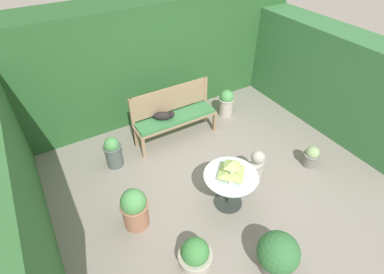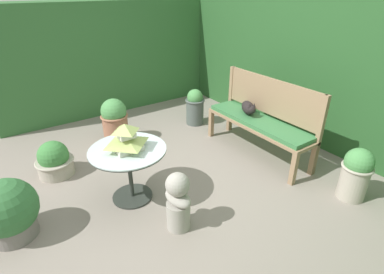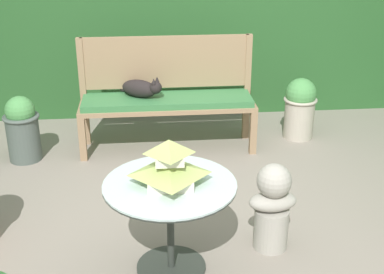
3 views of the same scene
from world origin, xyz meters
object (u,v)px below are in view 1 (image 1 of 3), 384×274
(patio_table, at_px, (230,181))
(potted_plant_table_near, at_px, (113,152))
(potted_plant_patio_mid, at_px, (311,156))
(potted_plant_path_edge, at_px, (278,254))
(garden_bench, at_px, (176,120))
(cat, at_px, (164,116))
(pagoda_birdhouse, at_px, (232,170))
(potted_plant_table_far, at_px, (195,255))
(potted_plant_hedge_corner, at_px, (226,102))
(potted_plant_bench_right, at_px, (135,208))
(garden_bust, at_px, (257,166))

(patio_table, relative_size, potted_plant_table_near, 1.33)
(potted_plant_patio_mid, distance_m, potted_plant_path_edge, 2.10)
(garden_bench, relative_size, cat, 4.09)
(cat, bearing_deg, garden_bench, 21.51)
(garden_bench, relative_size, pagoda_birdhouse, 4.48)
(patio_table, xyz_separation_m, potted_plant_table_far, (-0.93, -0.57, -0.28))
(potted_plant_table_far, height_order, potted_plant_path_edge, potted_plant_path_edge)
(cat, xyz_separation_m, patio_table, (0.15, -1.83, -0.11))
(potted_plant_table_near, bearing_deg, garden_bench, 5.24)
(potted_plant_table_far, distance_m, potted_plant_patio_mid, 2.69)
(potted_plant_table_far, height_order, potted_plant_patio_mid, potted_plant_table_far)
(potted_plant_patio_mid, bearing_deg, potted_plant_table_far, -168.81)
(garden_bench, xyz_separation_m, cat, (-0.23, 0.03, 0.15))
(potted_plant_hedge_corner, height_order, potted_plant_bench_right, potted_plant_bench_right)
(potted_plant_bench_right, bearing_deg, patio_table, -15.46)
(potted_plant_patio_mid, height_order, potted_plant_path_edge, potted_plant_path_edge)
(potted_plant_path_edge, bearing_deg, potted_plant_hedge_corner, 64.82)
(patio_table, xyz_separation_m, potted_plant_patio_mid, (1.71, -0.05, -0.28))
(garden_bench, relative_size, potted_plant_patio_mid, 4.01)
(pagoda_birdhouse, height_order, potted_plant_hedge_corner, pagoda_birdhouse)
(garden_bench, distance_m, cat, 0.28)
(patio_table, relative_size, pagoda_birdhouse, 2.23)
(patio_table, height_order, potted_plant_table_near, patio_table)
(pagoda_birdhouse, distance_m, potted_plant_path_edge, 1.20)
(pagoda_birdhouse, distance_m, potted_plant_patio_mid, 1.79)
(garden_bench, bearing_deg, pagoda_birdhouse, -92.40)
(potted_plant_bench_right, bearing_deg, potted_plant_patio_mid, -7.76)
(potted_plant_table_far, relative_size, potted_plant_patio_mid, 1.13)
(patio_table, bearing_deg, garden_bust, 14.58)
(pagoda_birdhouse, relative_size, potted_plant_path_edge, 0.60)
(pagoda_birdhouse, xyz_separation_m, potted_plant_table_far, (-0.93, -0.57, -0.52))
(garden_bench, distance_m, potted_plant_bench_right, 2.01)
(patio_table, distance_m, potted_plant_table_near, 2.07)
(potted_plant_hedge_corner, distance_m, potted_plant_patio_mid, 2.02)
(potted_plant_table_near, bearing_deg, potted_plant_table_far, -83.28)
(patio_table, distance_m, potted_plant_path_edge, 1.14)
(potted_plant_table_far, distance_m, potted_plant_table_near, 2.26)
(pagoda_birdhouse, relative_size, potted_plant_table_near, 0.60)
(pagoda_birdhouse, xyz_separation_m, potted_plant_bench_right, (-1.34, 0.37, -0.38))
(potted_plant_hedge_corner, bearing_deg, potted_plant_table_far, -132.18)
(garden_bust, bearing_deg, patio_table, -169.91)
(pagoda_birdhouse, height_order, potted_plant_bench_right, pagoda_birdhouse)
(potted_plant_table_far, bearing_deg, garden_bench, 66.92)
(potted_plant_hedge_corner, relative_size, potted_plant_path_edge, 1.01)
(potted_plant_hedge_corner, relative_size, potted_plant_bench_right, 0.91)
(pagoda_birdhouse, bearing_deg, potted_plant_hedge_corner, 55.32)
(patio_table, distance_m, potted_plant_hedge_corner, 2.37)
(potted_plant_hedge_corner, bearing_deg, pagoda_birdhouse, -124.68)
(cat, bearing_deg, potted_plant_table_far, -78.39)
(pagoda_birdhouse, xyz_separation_m, potted_plant_table_near, (-1.19, 1.68, -0.42))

